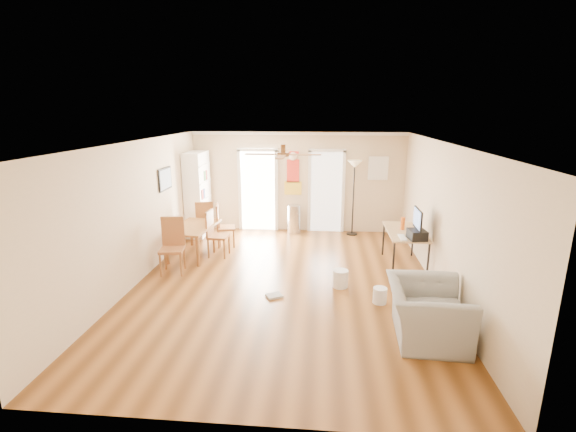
# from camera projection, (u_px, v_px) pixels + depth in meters

# --- Properties ---
(floor) EXTENTS (7.00, 7.00, 0.00)m
(floor) POSITION_uv_depth(u_px,v_px,m) (285.00, 284.00, 7.50)
(floor) COLOR brown
(floor) RESTS_ON ground
(ceiling) EXTENTS (5.50, 7.00, 0.00)m
(ceiling) POSITION_uv_depth(u_px,v_px,m) (285.00, 142.00, 6.84)
(ceiling) COLOR silver
(ceiling) RESTS_ON floor
(wall_back) EXTENTS (5.50, 0.04, 2.60)m
(wall_back) POSITION_uv_depth(u_px,v_px,m) (298.00, 182.00, 10.54)
(wall_back) COLOR beige
(wall_back) RESTS_ON floor
(wall_front) EXTENTS (5.50, 0.04, 2.60)m
(wall_front) POSITION_uv_depth(u_px,v_px,m) (250.00, 311.00, 3.80)
(wall_front) COLOR beige
(wall_front) RESTS_ON floor
(wall_left) EXTENTS (0.04, 7.00, 2.60)m
(wall_left) POSITION_uv_depth(u_px,v_px,m) (136.00, 213.00, 7.40)
(wall_left) COLOR beige
(wall_left) RESTS_ON floor
(wall_right) EXTENTS (0.04, 7.00, 2.60)m
(wall_right) POSITION_uv_depth(u_px,v_px,m) (444.00, 220.00, 6.93)
(wall_right) COLOR beige
(wall_right) RESTS_ON floor
(crown_molding) EXTENTS (5.50, 7.00, 0.08)m
(crown_molding) POSITION_uv_depth(u_px,v_px,m) (285.00, 145.00, 6.85)
(crown_molding) COLOR white
(crown_molding) RESTS_ON wall_back
(kitchen_doorway) EXTENTS (0.90, 0.10, 2.10)m
(kitchen_doorway) POSITION_uv_depth(u_px,v_px,m) (258.00, 191.00, 10.68)
(kitchen_doorway) COLOR white
(kitchen_doorway) RESTS_ON wall_back
(bathroom_doorway) EXTENTS (0.80, 0.10, 2.10)m
(bathroom_doorway) POSITION_uv_depth(u_px,v_px,m) (326.00, 192.00, 10.52)
(bathroom_doorway) COLOR white
(bathroom_doorway) RESTS_ON wall_back
(wall_decal) EXTENTS (0.46, 0.03, 1.10)m
(wall_decal) POSITION_uv_depth(u_px,v_px,m) (293.00, 173.00, 10.47)
(wall_decal) COLOR red
(wall_decal) RESTS_ON wall_back
(ac_grille) EXTENTS (0.50, 0.04, 0.60)m
(ac_grille) POSITION_uv_depth(u_px,v_px,m) (378.00, 168.00, 10.23)
(ac_grille) COLOR white
(ac_grille) RESTS_ON wall_back
(framed_poster) EXTENTS (0.04, 0.66, 0.48)m
(framed_poster) POSITION_uv_depth(u_px,v_px,m) (165.00, 179.00, 8.65)
(framed_poster) COLOR black
(framed_poster) RESTS_ON wall_left
(ceiling_fan) EXTENTS (1.24, 1.24, 0.20)m
(ceiling_fan) POSITION_uv_depth(u_px,v_px,m) (283.00, 154.00, 6.59)
(ceiling_fan) COLOR #593819
(ceiling_fan) RESTS_ON ceiling
(bookshelf) EXTENTS (0.71, 1.04, 2.13)m
(bookshelf) POSITION_uv_depth(u_px,v_px,m) (198.00, 194.00, 10.25)
(bookshelf) COLOR white
(bookshelf) RESTS_ON floor
(dining_table) EXTENTS (0.95, 1.42, 0.67)m
(dining_table) POSITION_uv_depth(u_px,v_px,m) (194.00, 241.00, 8.91)
(dining_table) COLOR #A56F35
(dining_table) RESTS_ON floor
(dining_chair_right_a) EXTENTS (0.49, 0.49, 1.00)m
(dining_chair_right_a) POSITION_uv_depth(u_px,v_px,m) (226.00, 225.00, 9.49)
(dining_chair_right_a) COLOR #A26B34
(dining_chair_right_a) RESTS_ON floor
(dining_chair_right_b) EXTENTS (0.45, 0.45, 1.02)m
(dining_chair_right_b) POSITION_uv_depth(u_px,v_px,m) (218.00, 234.00, 8.82)
(dining_chair_right_b) COLOR #9B6532
(dining_chair_right_b) RESTS_ON floor
(dining_chair_near) EXTENTS (0.51, 0.51, 1.09)m
(dining_chair_near) POSITION_uv_depth(u_px,v_px,m) (172.00, 247.00, 7.88)
(dining_chair_near) COLOR #A35F34
(dining_chair_near) RESTS_ON floor
(dining_chair_far) EXTENTS (0.53, 0.53, 1.02)m
(dining_chair_far) POSITION_uv_depth(u_px,v_px,m) (205.00, 221.00, 9.82)
(dining_chair_far) COLOR #AB6D37
(dining_chair_far) RESTS_ON floor
(trash_can) EXTENTS (0.44, 0.44, 0.75)m
(trash_can) POSITION_uv_depth(u_px,v_px,m) (294.00, 219.00, 10.53)
(trash_can) COLOR #BABABC
(trash_can) RESTS_ON floor
(torchiere_lamp) EXTENTS (0.44, 0.44, 1.92)m
(torchiere_lamp) POSITION_uv_depth(u_px,v_px,m) (353.00, 198.00, 10.24)
(torchiere_lamp) COLOR black
(torchiere_lamp) RESTS_ON floor
(computer_desk) EXTENTS (0.72, 1.44, 0.77)m
(computer_desk) POSITION_uv_depth(u_px,v_px,m) (404.00, 249.00, 8.23)
(computer_desk) COLOR tan
(computer_desk) RESTS_ON floor
(imac) EXTENTS (0.13, 0.61, 0.56)m
(imac) POSITION_uv_depth(u_px,v_px,m) (418.00, 223.00, 7.65)
(imac) COLOR black
(imac) RESTS_ON computer_desk
(keyboard) EXTENTS (0.12, 0.37, 0.01)m
(keyboard) POSITION_uv_depth(u_px,v_px,m) (402.00, 237.00, 7.70)
(keyboard) COLOR white
(keyboard) RESTS_ON computer_desk
(printer) EXTENTS (0.35, 0.39, 0.18)m
(printer) POSITION_uv_depth(u_px,v_px,m) (417.00, 235.00, 7.58)
(printer) COLOR black
(printer) RESTS_ON computer_desk
(orange_bottle) EXTENTS (0.11, 0.11, 0.26)m
(orange_bottle) POSITION_uv_depth(u_px,v_px,m) (403.00, 223.00, 8.20)
(orange_bottle) COLOR orange
(orange_bottle) RESTS_ON computer_desk
(wastebasket_a) EXTENTS (0.32, 0.32, 0.32)m
(wastebasket_a) POSITION_uv_depth(u_px,v_px,m) (340.00, 279.00, 7.33)
(wastebasket_a) COLOR silver
(wastebasket_a) RESTS_ON floor
(wastebasket_b) EXTENTS (0.25, 0.25, 0.27)m
(wastebasket_b) POSITION_uv_depth(u_px,v_px,m) (380.00, 295.00, 6.73)
(wastebasket_b) COLOR white
(wastebasket_b) RESTS_ON floor
(floor_cloth) EXTENTS (0.33, 0.31, 0.04)m
(floor_cloth) POSITION_uv_depth(u_px,v_px,m) (274.00, 296.00, 6.98)
(floor_cloth) COLOR #A9A9A4
(floor_cloth) RESTS_ON floor
(armchair) EXTENTS (1.11, 1.26, 0.78)m
(armchair) POSITION_uv_depth(u_px,v_px,m) (427.00, 312.00, 5.64)
(armchair) COLOR gray
(armchair) RESTS_ON floor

